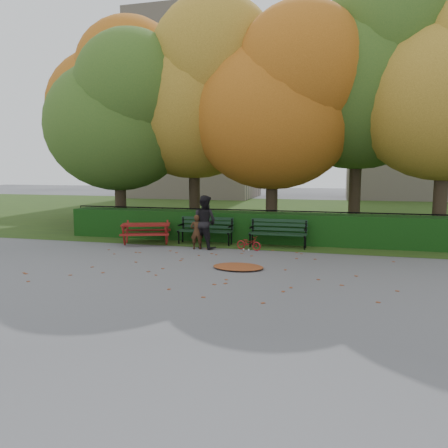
% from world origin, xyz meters
% --- Properties ---
extents(ground, '(90.00, 90.00, 0.00)m').
position_xyz_m(ground, '(0.00, 0.00, 0.00)').
color(ground, slate).
rests_on(ground, ground).
extents(grass_strip, '(90.00, 90.00, 0.00)m').
position_xyz_m(grass_strip, '(0.00, 14.00, 0.01)').
color(grass_strip, '#253B15').
rests_on(grass_strip, ground).
extents(building_left, '(10.00, 7.00, 15.00)m').
position_xyz_m(building_left, '(-9.00, 26.00, 7.50)').
color(building_left, '#BDA896').
rests_on(building_left, ground).
extents(building_right, '(9.00, 6.00, 12.00)m').
position_xyz_m(building_right, '(8.00, 28.00, 6.00)').
color(building_right, '#BDA896').
rests_on(building_right, ground).
extents(hedge, '(13.00, 0.90, 1.00)m').
position_xyz_m(hedge, '(0.00, 4.50, 0.50)').
color(hedge, black).
rests_on(hedge, ground).
extents(iron_fence, '(14.00, 0.04, 1.02)m').
position_xyz_m(iron_fence, '(0.00, 5.30, 0.54)').
color(iron_fence, black).
rests_on(iron_fence, ground).
extents(tree_a, '(5.88, 5.60, 7.48)m').
position_xyz_m(tree_a, '(-5.19, 5.58, 4.52)').
color(tree_a, '#2F2219').
rests_on(tree_a, ground).
extents(tree_b, '(6.72, 6.40, 8.79)m').
position_xyz_m(tree_b, '(-2.44, 6.75, 5.40)').
color(tree_b, '#2F2219').
rests_on(tree_b, ground).
extents(tree_c, '(6.30, 6.00, 8.00)m').
position_xyz_m(tree_c, '(0.83, 5.96, 4.82)').
color(tree_c, '#2F2219').
rests_on(tree_c, ground).
extents(tree_d, '(7.14, 6.80, 9.58)m').
position_xyz_m(tree_d, '(3.88, 7.23, 5.98)').
color(tree_d, '#2F2219').
rests_on(tree_d, ground).
extents(tree_f, '(6.93, 6.60, 9.19)m').
position_xyz_m(tree_f, '(-7.13, 9.24, 5.69)').
color(tree_f, '#2F2219').
rests_on(tree_f, ground).
extents(bench_left, '(1.80, 0.57, 0.88)m').
position_xyz_m(bench_left, '(-1.30, 3.70, 0.52)').
color(bench_left, black).
rests_on(bench_left, ground).
extents(bench_right, '(1.80, 0.57, 0.88)m').
position_xyz_m(bench_right, '(1.10, 3.70, 0.52)').
color(bench_right, black).
rests_on(bench_right, ground).
extents(picnic_table, '(1.88, 1.69, 0.76)m').
position_xyz_m(picnic_table, '(-3.21, 3.20, 0.52)').
color(picnic_table, maroon).
rests_on(picnic_table, ground).
extents(leaf_pile, '(1.47, 1.19, 0.09)m').
position_xyz_m(leaf_pile, '(0.53, 0.48, 0.04)').
color(leaf_pile, maroon).
rests_on(leaf_pile, ground).
extents(leaf_scatter, '(9.00, 5.70, 0.01)m').
position_xyz_m(leaf_scatter, '(0.00, 0.30, 0.01)').
color(leaf_scatter, maroon).
rests_on(leaf_scatter, ground).
extents(child, '(0.44, 0.33, 1.07)m').
position_xyz_m(child, '(-1.29, 2.72, 0.54)').
color(child, '#392112').
rests_on(child, ground).
extents(adult, '(0.97, 0.86, 1.66)m').
position_xyz_m(adult, '(-1.09, 2.90, 0.83)').
color(adult, black).
rests_on(adult, ground).
extents(bicycle, '(0.86, 0.50, 0.43)m').
position_xyz_m(bicycle, '(0.30, 2.99, 0.21)').
color(bicycle, '#A50F1B').
rests_on(bicycle, ground).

